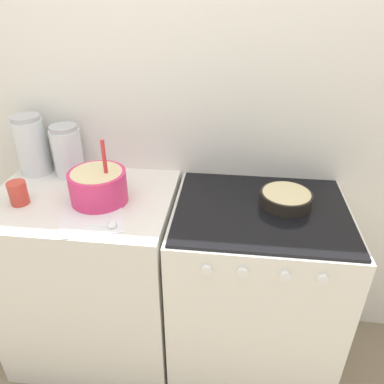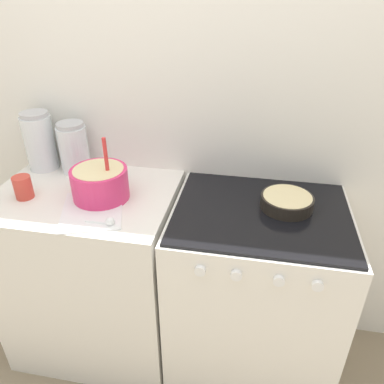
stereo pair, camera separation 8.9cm
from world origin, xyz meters
name	(u,v)px [view 2 (the right image)]	position (x,y,z in m)	size (l,w,h in m)	color
wall_back	(185,111)	(0.00, 0.61, 1.20)	(4.57, 0.05, 2.40)	white
countertop_cabinet	(96,273)	(-0.39, 0.29, 0.46)	(0.78, 0.59, 0.91)	silver
stove	(253,294)	(0.38, 0.29, 0.46)	(0.73, 0.61, 0.91)	white
mixing_bowl	(100,182)	(-0.29, 0.28, 0.99)	(0.24, 0.24, 0.27)	#E0336B
baking_pan	(287,201)	(0.47, 0.34, 0.94)	(0.21, 0.21, 0.05)	black
storage_jar_left	(40,145)	(-0.68, 0.50, 1.03)	(0.14, 0.14, 0.28)	silver
storage_jar_middle	(74,151)	(-0.51, 0.50, 1.01)	(0.14, 0.14, 0.24)	silver
tin_can	(23,187)	(-0.62, 0.22, 0.96)	(0.07, 0.07, 0.10)	#CC3F33
recipe_page	(92,210)	(-0.29, 0.17, 0.91)	(0.32, 0.36, 0.01)	white
measuring_spoon	(107,222)	(-0.20, 0.09, 0.93)	(0.12, 0.04, 0.04)	white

